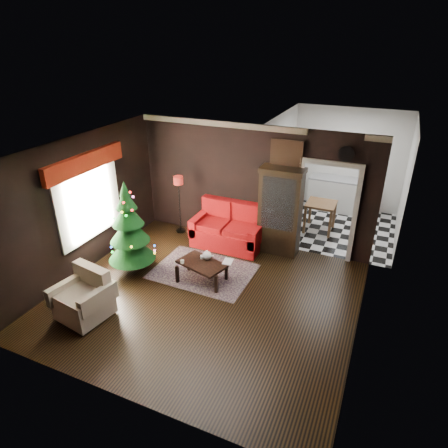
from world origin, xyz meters
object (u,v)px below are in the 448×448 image
at_px(armchair, 83,295).
at_px(curio_cabinet, 280,213).
at_px(loveseat, 228,226).
at_px(kitchen_table, 320,217).
at_px(wall_clock, 346,154).
at_px(floor_lamp, 180,205).
at_px(christmas_tree, 129,227).
at_px(coffee_table, 202,272).
at_px(teapot, 207,255).

bearing_deg(armchair, curio_cabinet, 65.52).
xyz_separation_m(loveseat, kitchen_table, (1.80, 1.65, -0.12)).
relative_size(curio_cabinet, wall_clock, 5.94).
relative_size(wall_clock, kitchen_table, 0.43).
bearing_deg(floor_lamp, loveseat, 0.93).
distance_m(christmas_tree, coffee_table, 1.70).
bearing_deg(kitchen_table, armchair, -121.30).
xyz_separation_m(teapot, kitchen_table, (1.65, 3.08, -0.15)).
bearing_deg(christmas_tree, wall_clock, 31.40).
distance_m(loveseat, christmas_tree, 2.37).
height_order(armchair, wall_clock, wall_clock).
height_order(curio_cabinet, floor_lamp, curio_cabinet).
bearing_deg(armchair, floor_lamp, 99.04).
distance_m(armchair, teapot, 2.44).
height_order(curio_cabinet, coffee_table, curio_cabinet).
distance_m(armchair, coffee_table, 2.30).
distance_m(coffee_table, teapot, 0.35).
relative_size(loveseat, kitchen_table, 2.27).
xyz_separation_m(curio_cabinet, christmas_tree, (-2.51, -2.08, 0.10)).
bearing_deg(loveseat, floor_lamp, -179.07).
relative_size(loveseat, curio_cabinet, 0.89).
xyz_separation_m(floor_lamp, teapot, (1.41, -1.41, -0.30)).
xyz_separation_m(curio_cabinet, kitchen_table, (0.65, 1.43, -0.57)).
xyz_separation_m(christmas_tree, armchair, (0.08, -1.54, -0.59)).
height_order(loveseat, curio_cabinet, curio_cabinet).
bearing_deg(armchair, kitchen_table, 67.98).
distance_m(floor_lamp, teapot, 2.01).
height_order(floor_lamp, christmas_tree, christmas_tree).
bearing_deg(christmas_tree, armchair, -86.95).
height_order(floor_lamp, teapot, floor_lamp).
xyz_separation_m(curio_cabinet, wall_clock, (1.20, 0.18, 1.43)).
height_order(floor_lamp, coffee_table, floor_lamp).
xyz_separation_m(curio_cabinet, teapot, (-1.00, -1.65, -0.42)).
distance_m(loveseat, coffee_table, 1.62).
distance_m(christmas_tree, kitchen_table, 4.77).
relative_size(christmas_tree, wall_clock, 5.69).
distance_m(curio_cabinet, kitchen_table, 1.67).
bearing_deg(floor_lamp, teapot, -44.96).
bearing_deg(armchair, christmas_tree, 102.32).
height_order(loveseat, floor_lamp, floor_lamp).
bearing_deg(coffee_table, curio_cabinet, 60.04).
bearing_deg(loveseat, christmas_tree, -126.06).
bearing_deg(curio_cabinet, teapot, -121.30).
distance_m(christmas_tree, armchair, 1.65).
distance_m(loveseat, kitchen_table, 2.45).
bearing_deg(christmas_tree, kitchen_table, 48.06).
bearing_deg(curio_cabinet, floor_lamp, -174.30).
height_order(floor_lamp, armchair, floor_lamp).
xyz_separation_m(wall_clock, kitchen_table, (-0.55, 1.25, -2.00)).
bearing_deg(coffee_table, floor_lamp, 131.12).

